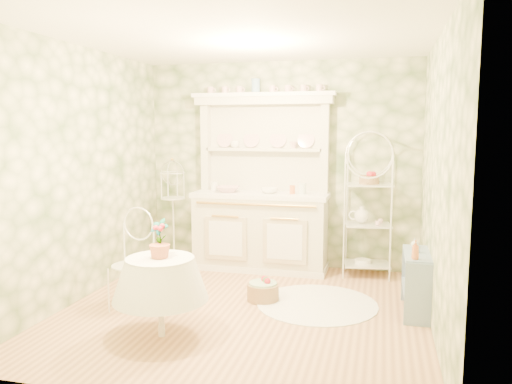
% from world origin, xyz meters
% --- Properties ---
extents(floor, '(3.60, 3.60, 0.00)m').
position_xyz_m(floor, '(0.00, 0.00, 0.00)').
color(floor, tan).
rests_on(floor, ground).
extents(ceiling, '(3.60, 3.60, 0.00)m').
position_xyz_m(ceiling, '(0.00, 0.00, 2.70)').
color(ceiling, white).
rests_on(ceiling, floor).
extents(wall_left, '(3.60, 3.60, 0.00)m').
position_xyz_m(wall_left, '(-1.80, 0.00, 1.35)').
color(wall_left, beige).
rests_on(wall_left, floor).
extents(wall_right, '(3.60, 3.60, 0.00)m').
position_xyz_m(wall_right, '(1.80, 0.00, 1.35)').
color(wall_right, beige).
rests_on(wall_right, floor).
extents(wall_back, '(3.60, 3.60, 0.00)m').
position_xyz_m(wall_back, '(0.00, 1.80, 1.35)').
color(wall_back, beige).
rests_on(wall_back, floor).
extents(wall_front, '(3.60, 3.60, 0.00)m').
position_xyz_m(wall_front, '(0.00, -1.80, 1.35)').
color(wall_front, beige).
rests_on(wall_front, floor).
extents(kitchen_dresser, '(1.87, 0.61, 2.29)m').
position_xyz_m(kitchen_dresser, '(-0.20, 1.52, 1.15)').
color(kitchen_dresser, silver).
rests_on(kitchen_dresser, floor).
extents(bakers_rack, '(0.59, 0.46, 1.74)m').
position_xyz_m(bakers_rack, '(1.17, 1.55, 0.87)').
color(bakers_rack, white).
rests_on(bakers_rack, floor).
extents(side_shelf, '(0.28, 0.66, 0.55)m').
position_xyz_m(side_shelf, '(1.68, 0.36, 0.28)').
color(side_shelf, '#7D98B7').
rests_on(side_shelf, floor).
extents(round_table, '(0.78, 0.78, 0.76)m').
position_xyz_m(round_table, '(-0.54, -0.79, 0.38)').
color(round_table, white).
rests_on(round_table, floor).
extents(cafe_chair, '(0.44, 0.44, 0.88)m').
position_xyz_m(cafe_chair, '(-1.12, -0.22, 0.44)').
color(cafe_chair, white).
rests_on(cafe_chair, floor).
extents(birdcage_stand, '(0.38, 0.38, 1.54)m').
position_xyz_m(birdcage_stand, '(-1.38, 1.43, 0.77)').
color(birdcage_stand, white).
rests_on(birdcage_stand, floor).
extents(floor_basket, '(0.42, 0.42, 0.21)m').
position_xyz_m(floor_basket, '(0.12, 0.34, 0.10)').
color(floor_basket, '#9B7851').
rests_on(floor_basket, floor).
extents(lace_rug, '(1.65, 1.65, 0.01)m').
position_xyz_m(lace_rug, '(0.70, 0.37, 0.01)').
color(lace_rug, white).
rests_on(lace_rug, floor).
extents(bowl_floral, '(0.35, 0.35, 0.08)m').
position_xyz_m(bowl_floral, '(-0.62, 1.47, 1.02)').
color(bowl_floral, white).
rests_on(bowl_floral, kitchen_dresser).
extents(bowl_white, '(0.27, 0.27, 0.07)m').
position_xyz_m(bowl_white, '(-0.08, 1.50, 1.02)').
color(bowl_white, white).
rests_on(bowl_white, kitchen_dresser).
extents(cup_left, '(0.12, 0.12, 0.09)m').
position_xyz_m(cup_left, '(-0.59, 1.68, 1.61)').
color(cup_left, white).
rests_on(cup_left, kitchen_dresser).
extents(cup_right, '(0.11, 0.11, 0.09)m').
position_xyz_m(cup_right, '(0.20, 1.68, 1.61)').
color(cup_right, white).
rests_on(cup_right, kitchen_dresser).
extents(potted_geranium, '(0.20, 0.17, 0.33)m').
position_xyz_m(potted_geranium, '(-0.55, -0.74, 0.85)').
color(potted_geranium, '#3F7238').
rests_on(potted_geranium, round_table).
extents(bottle_amber, '(0.08, 0.08, 0.18)m').
position_xyz_m(bottle_amber, '(1.64, 0.10, 0.68)').
color(bottle_amber, '#CD6D36').
rests_on(bottle_amber, side_shelf).
extents(bottle_blue, '(0.05, 0.05, 0.10)m').
position_xyz_m(bottle_blue, '(1.68, 0.37, 0.65)').
color(bottle_blue, '#7AA3C9').
rests_on(bottle_blue, side_shelf).
extents(bottle_glass, '(0.08, 0.08, 0.10)m').
position_xyz_m(bottle_glass, '(1.66, 0.57, 0.65)').
color(bottle_glass, silver).
rests_on(bottle_glass, side_shelf).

